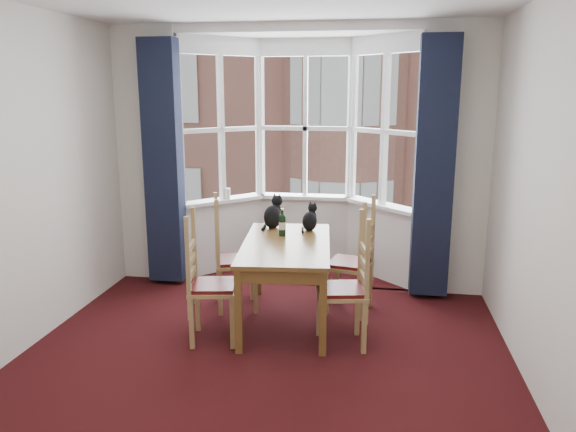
% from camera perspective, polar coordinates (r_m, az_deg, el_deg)
% --- Properties ---
extents(floor, '(4.50, 4.50, 0.00)m').
position_cam_1_polar(floor, '(4.32, -3.63, -16.81)').
color(floor, black).
rests_on(floor, ground).
extents(wall_right, '(0.00, 4.50, 4.50)m').
position_cam_1_polar(wall_right, '(3.91, 25.98, 0.66)').
color(wall_right, silver).
rests_on(wall_right, floor).
extents(wall_near, '(4.00, 0.00, 4.00)m').
position_cam_1_polar(wall_near, '(1.80, -20.35, -12.14)').
color(wall_near, silver).
rests_on(wall_near, floor).
extents(wall_back_pier_left, '(0.70, 0.12, 2.80)m').
position_cam_1_polar(wall_back_pier_left, '(6.46, -13.88, 5.91)').
color(wall_back_pier_left, silver).
rests_on(wall_back_pier_left, floor).
extents(wall_back_pier_right, '(0.70, 0.12, 2.80)m').
position_cam_1_polar(wall_back_pier_right, '(6.01, 16.67, 5.26)').
color(wall_back_pier_right, silver).
rests_on(wall_back_pier_right, floor).
extents(bay_window, '(2.76, 0.94, 2.80)m').
position_cam_1_polar(bay_window, '(6.51, 1.48, 6.33)').
color(bay_window, white).
rests_on(bay_window, floor).
extents(curtain_left, '(0.38, 0.22, 2.60)m').
position_cam_1_polar(curtain_left, '(6.21, -12.53, 5.25)').
color(curtain_left, '#161C32').
rests_on(curtain_left, floor).
extents(curtain_right, '(0.38, 0.22, 2.60)m').
position_cam_1_polar(curtain_right, '(5.82, 14.62, 4.64)').
color(curtain_right, '#161C32').
rests_on(curtain_right, floor).
extents(dining_table, '(0.92, 1.54, 0.76)m').
position_cam_1_polar(dining_table, '(5.16, -0.17, -3.67)').
color(dining_table, brown).
rests_on(dining_table, floor).
extents(chair_left_near, '(0.47, 0.48, 0.92)m').
position_cam_1_polar(chair_left_near, '(4.89, -8.64, -7.23)').
color(chair_left_near, '#A0834D').
rests_on(chair_left_near, floor).
extents(chair_left_far, '(0.51, 0.52, 0.92)m').
position_cam_1_polar(chair_left_far, '(5.55, -6.22, -4.71)').
color(chair_left_far, '#A0834D').
rests_on(chair_left_far, floor).
extents(chair_right_near, '(0.47, 0.49, 0.92)m').
position_cam_1_polar(chair_right_near, '(4.78, 6.54, -7.64)').
color(chair_right_near, '#A0834D').
rests_on(chair_right_near, floor).
extents(chair_right_far, '(0.48, 0.50, 0.92)m').
position_cam_1_polar(chair_right_far, '(5.45, 7.16, -5.05)').
color(chair_right_far, '#A0834D').
rests_on(chair_right_far, floor).
extents(cat_left, '(0.26, 0.29, 0.35)m').
position_cam_1_polar(cat_left, '(5.66, -1.50, 0.14)').
color(cat_left, black).
rests_on(cat_left, dining_table).
extents(cat_right, '(0.20, 0.23, 0.28)m').
position_cam_1_polar(cat_right, '(5.56, 2.25, -0.36)').
color(cat_right, black).
rests_on(cat_right, dining_table).
extents(wine_bottle, '(0.07, 0.07, 0.26)m').
position_cam_1_polar(wine_bottle, '(5.34, -0.58, -0.81)').
color(wine_bottle, black).
rests_on(wine_bottle, dining_table).
extents(candle_tall, '(0.06, 0.06, 0.13)m').
position_cam_1_polar(candle_tall, '(6.60, -6.14, 2.27)').
color(candle_tall, white).
rests_on(candle_tall, bay_window).
extents(street, '(80.00, 80.00, 0.00)m').
position_cam_1_polar(street, '(36.83, 7.43, -0.04)').
color(street, '#333335').
rests_on(street, ground).
extents(tenement_building, '(18.40, 7.80, 15.20)m').
position_cam_1_polar(tenement_building, '(17.70, 6.35, 11.01)').
color(tenement_building, '#A26653').
rests_on(tenement_building, street).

